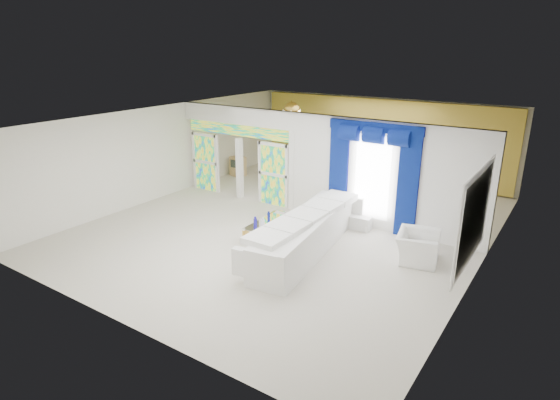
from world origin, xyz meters
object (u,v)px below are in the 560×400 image
Objects in this scene: white_sofa at (307,234)px; console_table at (352,221)px; armchair at (418,247)px; grand_piano at (313,166)px; coffee_table at (269,228)px.

console_table is at bearing 74.90° from white_sofa.
grand_piano reaches higher than armchair.
coffee_table is at bearing -89.61° from grand_piano.
armchair is at bearing -57.65° from grand_piano.
armchair is (2.45, 0.98, -0.08)m from white_sofa.
white_sofa reaches higher than coffee_table.
grand_piano is (-5.52, 4.66, 0.16)m from armchair.
armchair reaches higher than console_table.
coffee_table is 1.58× the size of armchair.
console_table is (1.61, 1.73, -0.01)m from coffee_table.
coffee_table is 3.86m from armchair.
console_table is 0.54× the size of grand_piano.
coffee_table is at bearing -132.94° from console_table.
armchair is at bearing 10.19° from coffee_table.
console_table is (0.26, 2.03, -0.25)m from white_sofa.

